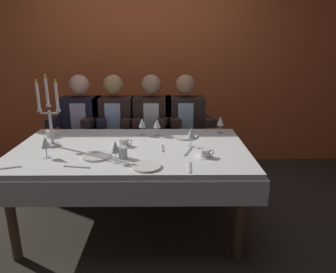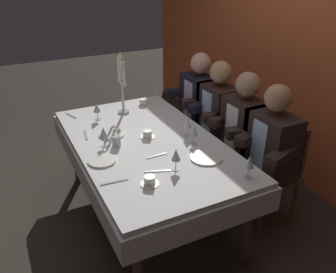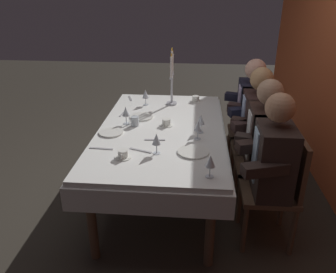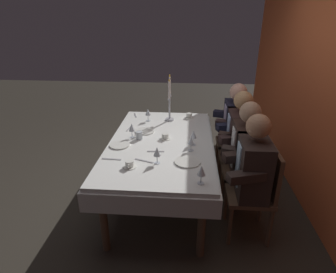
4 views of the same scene
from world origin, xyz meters
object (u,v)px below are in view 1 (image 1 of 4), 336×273
(candelabra, at_px, (50,118))
(dinner_plate_2, at_px, (146,166))
(water_tumbler_0, at_px, (123,153))
(coffee_cup_2, at_px, (124,143))
(dining_table, at_px, (131,161))
(wine_glass_4, at_px, (220,121))
(seated_diner_1, at_px, (115,121))
(coffee_cup_0, at_px, (50,134))
(wine_glass_5, at_px, (45,143))
(dinner_plate_1, at_px, (96,156))
(seated_diner_2, at_px, (152,121))
(wine_glass_0, at_px, (115,147))
(seated_diner_0, at_px, (82,121))
(wine_glass_1, at_px, (191,133))
(wine_glass_2, at_px, (142,123))
(wine_glass_3, at_px, (157,124))
(coffee_cup_1, at_px, (205,154))
(seated_diner_3, at_px, (185,121))
(dinner_plate_0, at_px, (184,136))

(candelabra, bearing_deg, dinner_plate_2, -29.94)
(water_tumbler_0, distance_m, coffee_cup_2, 0.28)
(dining_table, relative_size, wine_glass_4, 11.83)
(dinner_plate_2, xyz_separation_m, seated_diner_1, (-0.42, 1.31, -0.01))
(coffee_cup_0, bearing_deg, wine_glass_5, -73.18)
(dinner_plate_1, xyz_separation_m, seated_diner_2, (0.37, 1.10, -0.01))
(wine_glass_0, distance_m, wine_glass_4, 1.14)
(wine_glass_4, distance_m, seated_diner_0, 1.51)
(dinner_plate_2, bearing_deg, dinner_plate_1, 152.32)
(dining_table, height_order, wine_glass_1, wine_glass_1)
(wine_glass_1, distance_m, coffee_cup_2, 0.56)
(wine_glass_1, xyz_separation_m, wine_glass_5, (-1.10, -0.24, 0.00))
(wine_glass_2, bearing_deg, wine_glass_3, -9.28)
(wine_glass_5, xyz_separation_m, coffee_cup_0, (-0.16, 0.52, -0.09))
(dinner_plate_2, distance_m, wine_glass_0, 0.26)
(candelabra, xyz_separation_m, seated_diner_1, (0.39, 0.84, -0.25))
(coffee_cup_2, height_order, seated_diner_2, seated_diner_2)
(coffee_cup_2, bearing_deg, coffee_cup_1, -22.36)
(candelabra, relative_size, wine_glass_3, 3.60)
(coffee_cup_0, bearing_deg, seated_diner_3, 25.08)
(wine_glass_2, bearing_deg, water_tumbler_0, -100.05)
(candelabra, distance_m, wine_glass_1, 1.15)
(seated_diner_1, bearing_deg, coffee_cup_2, -76.35)
(dinner_plate_2, height_order, wine_glass_2, wine_glass_2)
(dinner_plate_2, relative_size, wine_glass_2, 1.27)
(wine_glass_0, xyz_separation_m, wine_glass_1, (0.56, 0.34, 0.00))
(dining_table, xyz_separation_m, seated_diner_2, (0.14, 0.89, 0.11))
(candelabra, height_order, wine_glass_1, candelabra)
(wine_glass_1, bearing_deg, seated_diner_1, 131.10)
(wine_glass_4, height_order, seated_diner_3, seated_diner_3)
(candelabra, bearing_deg, coffee_cup_2, -0.52)
(seated_diner_1, bearing_deg, seated_diner_3, 0.00)
(wine_glass_4, height_order, water_tumbler_0, wine_glass_4)
(seated_diner_3, bearing_deg, wine_glass_5, -134.68)
(wine_glass_4, height_order, coffee_cup_1, wine_glass_4)
(coffee_cup_2, relative_size, seated_diner_2, 0.11)
(dinner_plate_2, xyz_separation_m, wine_glass_5, (-0.76, 0.19, 0.11))
(dinner_plate_0, height_order, seated_diner_2, seated_diner_2)
(seated_diner_0, bearing_deg, coffee_cup_2, -56.29)
(wine_glass_2, height_order, seated_diner_2, seated_diner_2)
(wine_glass_2, distance_m, coffee_cup_1, 0.77)
(seated_diner_2, bearing_deg, water_tumbler_0, -98.47)
(dinner_plate_1, height_order, coffee_cup_0, coffee_cup_0)
(wine_glass_1, height_order, coffee_cup_0, wine_glass_1)
(dinner_plate_2, distance_m, wine_glass_2, 0.78)
(dinner_plate_2, height_order, seated_diner_0, seated_diner_0)
(wine_glass_0, relative_size, seated_diner_0, 0.13)
(wine_glass_3, height_order, wine_glass_4, same)
(dinner_plate_0, xyz_separation_m, dinner_plate_2, (-0.30, -0.71, 0.00))
(dinner_plate_1, relative_size, seated_diner_2, 0.18)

